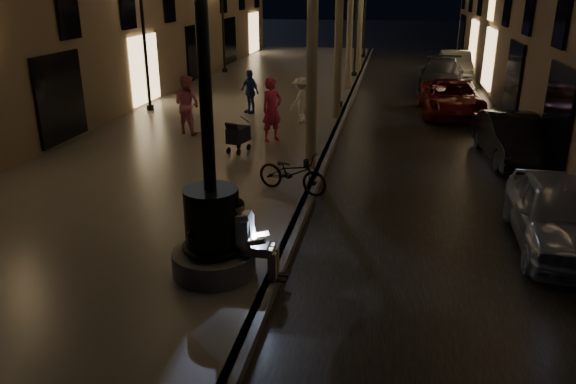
% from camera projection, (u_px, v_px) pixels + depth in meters
% --- Properties ---
extents(ground, '(120.00, 120.00, 0.00)m').
position_uv_depth(ground, '(344.00, 117.00, 21.39)').
color(ground, black).
rests_on(ground, ground).
extents(cobble_lane, '(6.00, 45.00, 0.02)m').
position_uv_depth(cobble_lane, '(424.00, 120.00, 20.87)').
color(cobble_lane, black).
rests_on(cobble_lane, ground).
extents(promenade, '(8.00, 45.00, 0.20)m').
position_uv_depth(promenade, '(242.00, 110.00, 22.04)').
color(promenade, slate).
rests_on(promenade, ground).
extents(curb_strip, '(0.25, 45.00, 0.20)m').
position_uv_depth(curb_strip, '(344.00, 115.00, 21.35)').
color(curb_strip, '#59595B').
rests_on(curb_strip, ground).
extents(fountain_lamppost, '(1.40, 1.40, 5.21)m').
position_uv_depth(fountain_lamppost, '(212.00, 217.00, 9.17)').
color(fountain_lamppost, '#59595B').
rests_on(fountain_lamppost, promenade).
extents(seated_man_laptop, '(1.00, 0.34, 1.37)m').
position_uv_depth(seated_man_laptop, '(249.00, 236.00, 9.16)').
color(seated_man_laptop, gray).
rests_on(seated_man_laptop, promenade).
extents(lamp_curb_a, '(0.36, 0.36, 4.81)m').
position_uv_depth(lamp_curb_a, '(310.00, 51.00, 13.86)').
color(lamp_curb_a, black).
rests_on(lamp_curb_a, promenade).
extents(lamp_curb_b, '(0.36, 0.36, 4.81)m').
position_uv_depth(lamp_curb_b, '(341.00, 27.00, 21.23)').
color(lamp_curb_b, black).
rests_on(lamp_curb_b, promenade).
extents(lamp_curb_c, '(0.36, 0.36, 4.81)m').
position_uv_depth(lamp_curb_c, '(356.00, 16.00, 28.60)').
color(lamp_curb_c, black).
rests_on(lamp_curb_c, promenade).
extents(lamp_curb_d, '(0.36, 0.36, 4.81)m').
position_uv_depth(lamp_curb_d, '(365.00, 9.00, 35.96)').
color(lamp_curb_d, black).
rests_on(lamp_curb_d, promenade).
extents(lamp_left_b, '(0.36, 0.36, 4.81)m').
position_uv_depth(lamp_left_b, '(143.00, 28.00, 20.61)').
color(lamp_left_b, black).
rests_on(lamp_left_b, promenade).
extents(lamp_left_c, '(0.36, 0.36, 4.81)m').
position_uv_depth(lamp_left_c, '(223.00, 14.00, 29.82)').
color(lamp_left_c, black).
rests_on(lamp_left_c, promenade).
extents(stroller, '(0.60, 1.01, 1.02)m').
position_uv_depth(stroller, '(238.00, 135.00, 16.09)').
color(stroller, black).
rests_on(stroller, promenade).
extents(car_front, '(1.71, 3.99, 1.34)m').
position_uv_depth(car_front, '(558.00, 214.00, 10.68)').
color(car_front, '#A8A9B0').
rests_on(car_front, ground).
extents(car_second, '(1.77, 4.11, 1.32)m').
position_uv_depth(car_second, '(512.00, 138.00, 15.96)').
color(car_second, black).
rests_on(car_second, ground).
extents(car_third, '(2.26, 4.75, 1.31)m').
position_uv_depth(car_third, '(451.00, 98.00, 21.54)').
color(car_third, maroon).
rests_on(car_third, ground).
extents(car_rear, '(2.47, 5.09, 1.43)m').
position_uv_depth(car_rear, '(442.00, 75.00, 26.54)').
color(car_rear, '#2F3035').
rests_on(car_rear, ground).
extents(car_fifth, '(1.51, 4.27, 1.41)m').
position_uv_depth(car_fifth, '(455.00, 65.00, 30.01)').
color(car_fifth, '#A8A7A2').
rests_on(car_fifth, ground).
extents(pedestrian_red, '(0.82, 0.83, 1.94)m').
position_uv_depth(pedestrian_red, '(272.00, 110.00, 17.12)').
color(pedestrian_red, '#CA2850').
rests_on(pedestrian_red, promenade).
extents(pedestrian_pink, '(1.10, 0.98, 1.88)m').
position_uv_depth(pedestrian_pink, '(187.00, 104.00, 18.03)').
color(pedestrian_pink, pink).
rests_on(pedestrian_pink, promenade).
extents(pedestrian_white, '(1.00, 1.18, 1.59)m').
position_uv_depth(pedestrian_white, '(301.00, 100.00, 19.46)').
color(pedestrian_white, white).
rests_on(pedestrian_white, promenade).
extents(pedestrian_blue, '(1.00, 0.87, 1.61)m').
position_uv_depth(pedestrian_blue, '(250.00, 91.00, 20.92)').
color(pedestrian_blue, navy).
rests_on(pedestrian_blue, promenade).
extents(bicycle, '(1.88, 1.17, 0.93)m').
position_uv_depth(bicycle, '(292.00, 173.00, 13.04)').
color(bicycle, black).
rests_on(bicycle, promenade).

